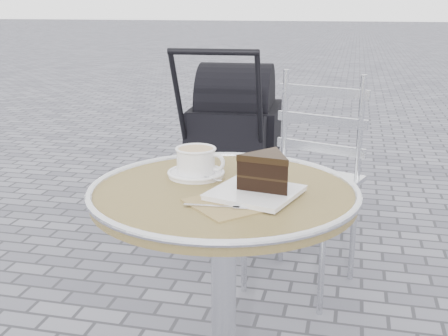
% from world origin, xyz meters
% --- Properties ---
extents(cafe_table, '(0.72, 0.72, 0.74)m').
position_xyz_m(cafe_table, '(0.00, 0.00, 0.57)').
color(cafe_table, silver).
rests_on(cafe_table, ground).
extents(cappuccino_set, '(0.17, 0.16, 0.08)m').
position_xyz_m(cappuccino_set, '(-0.10, 0.10, 0.77)').
color(cappuccino_set, white).
rests_on(cappuccino_set, cafe_table).
extents(cake_plate_set, '(0.31, 0.33, 0.11)m').
position_xyz_m(cake_plate_set, '(0.11, -0.02, 0.78)').
color(cake_plate_set, '#967952').
rests_on(cake_plate_set, cafe_table).
extents(bistro_chair, '(0.53, 0.53, 0.92)m').
position_xyz_m(bistro_chair, '(0.16, 0.99, 0.57)').
color(bistro_chair, silver).
rests_on(bistro_chair, ground).
extents(baby_stroller, '(0.50, 1.00, 1.01)m').
position_xyz_m(baby_stroller, '(-0.33, 1.66, 0.45)').
color(baby_stroller, black).
rests_on(baby_stroller, ground).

